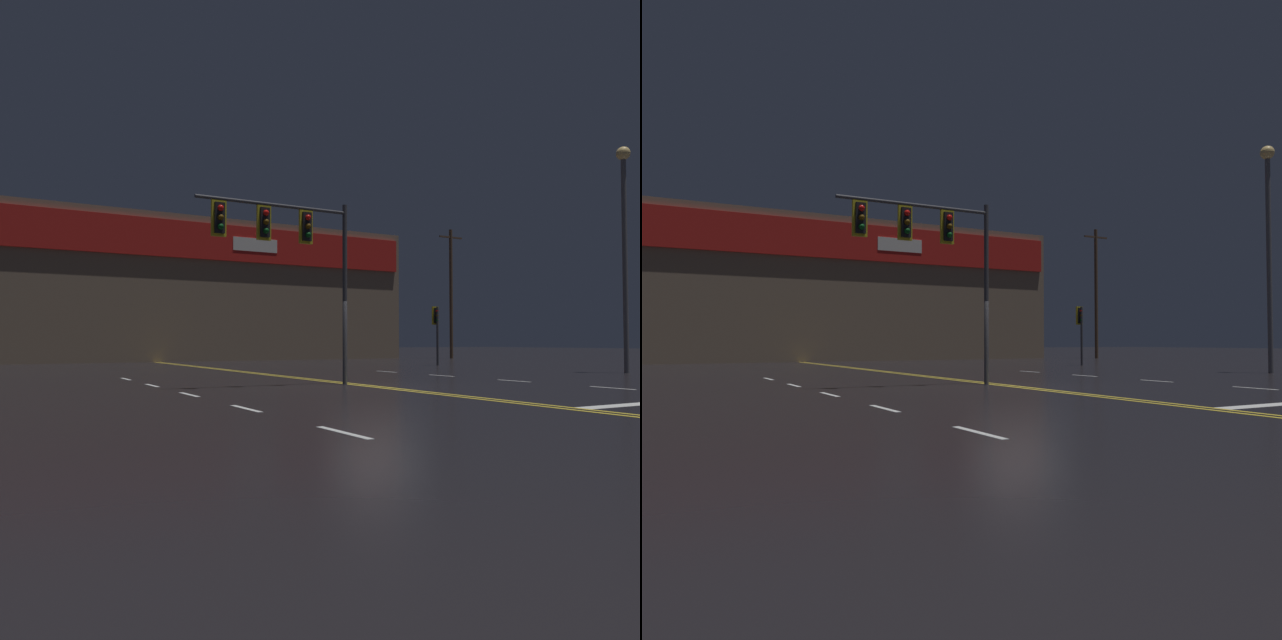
# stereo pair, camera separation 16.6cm
# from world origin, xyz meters

# --- Properties ---
(ground_plane) EXTENTS (200.00, 200.00, 0.00)m
(ground_plane) POSITION_xyz_m (0.00, 0.00, 0.00)
(ground_plane) COLOR black
(road_markings) EXTENTS (16.15, 60.00, 0.01)m
(road_markings) POSITION_xyz_m (1.12, -1.39, 0.00)
(road_markings) COLOR gold
(road_markings) RESTS_ON ground
(traffic_signal_median) EXTENTS (4.75, 0.36, 5.43)m
(traffic_signal_median) POSITION_xyz_m (-2.28, 1.27, 4.26)
(traffic_signal_median) COLOR #38383D
(traffic_signal_median) RESTS_ON ground
(traffic_signal_corner_northeast) EXTENTS (0.42, 0.36, 3.20)m
(traffic_signal_corner_northeast) POSITION_xyz_m (11.95, 11.76, 2.34)
(traffic_signal_corner_northeast) COLOR #38383D
(traffic_signal_corner_northeast) RESTS_ON ground
(streetlight_median_approach) EXTENTS (0.56, 0.56, 9.34)m
(streetlight_median_approach) POSITION_xyz_m (13.33, 1.43, 5.97)
(streetlight_median_approach) COLOR #59595E
(streetlight_median_approach) RESTS_ON ground
(building_backdrop) EXTENTS (37.05, 10.23, 9.46)m
(building_backdrop) POSITION_xyz_m (0.00, 29.08, 4.75)
(building_backdrop) COLOR #7A6651
(building_backdrop) RESTS_ON ground
(utility_pole_row) EXTENTS (46.42, 0.26, 9.99)m
(utility_pole_row) POSITION_xyz_m (0.28, 22.38, 5.16)
(utility_pole_row) COLOR #4C3828
(utility_pole_row) RESTS_ON ground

